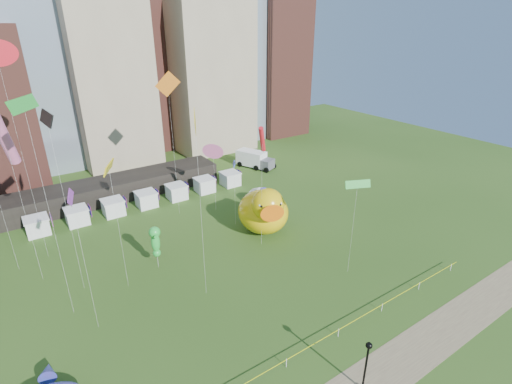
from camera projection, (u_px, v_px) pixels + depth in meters
ground at (286, 367)px, 31.91m from camera, size 160.00×160.00×0.00m
skyline at (93, 50)px, 70.50m from camera, size 101.00×23.00×68.00m
pavilion at (102, 191)px, 60.95m from camera, size 38.00×6.00×3.20m
vendor_tents at (147, 200)px, 59.20m from camera, size 33.24×2.80×2.40m
caution_tape at (286, 361)px, 31.64m from camera, size 50.00×0.06×0.90m
big_duck at (264, 210)px, 51.14m from camera, size 9.18×10.18×7.11m
small_duck at (258, 195)px, 60.09m from camera, size 3.57×4.20×2.98m
seahorse_green at (155, 239)px, 43.28m from camera, size 1.50×1.78×5.39m
seahorse_purple at (263, 198)px, 54.07m from camera, size 1.64×1.89×5.12m
lamppost at (367, 361)px, 28.78m from camera, size 0.51×0.51×4.89m
box_truck at (254, 159)px, 75.02m from camera, size 5.37×7.91×3.17m
kite_1 at (213, 151)px, 54.58m from camera, size 1.58×1.85×10.46m
kite_2 at (47, 119)px, 33.84m from camera, size 0.85×3.78×19.02m
kite_3 at (358, 185)px, 39.62m from camera, size 2.68×1.46×11.32m
kite_4 at (109, 168)px, 36.19m from camera, size 1.76×2.78×14.13m
kite_5 at (234, 165)px, 50.91m from camera, size 1.02×1.57×9.24m
kite_6 at (168, 86)px, 49.83m from camera, size 3.05×1.37×20.47m
kite_7 at (72, 204)px, 30.87m from camera, size 0.79×1.37×14.20m
kite_8 at (262, 139)px, 43.92m from camera, size 1.77×1.68×15.53m
kite_9 at (4, 138)px, 36.19m from camera, size 2.10×3.65×19.20m
kite_11 at (23, 106)px, 29.67m from camera, size 2.39×3.17×20.93m
kite_12 at (195, 127)px, 33.33m from camera, size 1.22×2.33×19.59m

